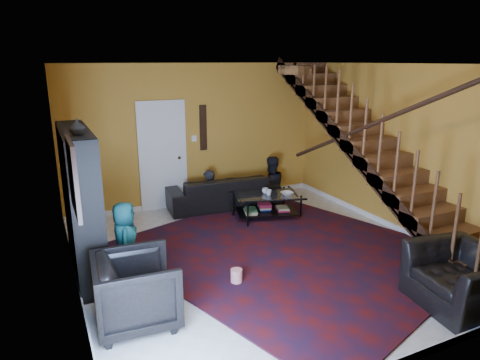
# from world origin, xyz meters

# --- Properties ---
(floor) EXTENTS (5.50, 5.50, 0.00)m
(floor) POSITION_xyz_m (0.00, 0.00, 0.00)
(floor) COLOR beige
(floor) RESTS_ON ground
(room) EXTENTS (5.50, 5.50, 5.50)m
(room) POSITION_xyz_m (-1.33, 1.33, 0.05)
(room) COLOR #BA8029
(room) RESTS_ON ground
(staircase) EXTENTS (0.95, 5.02, 3.18)m
(staircase) POSITION_xyz_m (2.12, -0.00, 1.40)
(staircase) COLOR brown
(staircase) RESTS_ON floor
(bookshelf) EXTENTS (0.35, 1.80, 2.00)m
(bookshelf) POSITION_xyz_m (-2.40, 0.60, 0.96)
(bookshelf) COLOR black
(bookshelf) RESTS_ON floor
(door) EXTENTS (0.82, 0.05, 2.05)m
(door) POSITION_xyz_m (-0.70, 2.73, 1.02)
(door) COLOR silver
(door) RESTS_ON floor
(framed_picture) EXTENTS (0.04, 0.74, 0.74)m
(framed_picture) POSITION_xyz_m (-2.57, -0.90, 1.75)
(framed_picture) COLOR maroon
(framed_picture) RESTS_ON room
(wall_hanging) EXTENTS (0.14, 0.03, 0.90)m
(wall_hanging) POSITION_xyz_m (0.15, 2.73, 1.55)
(wall_hanging) COLOR black
(wall_hanging) RESTS_ON room
(ceiling_fixture) EXTENTS (0.40, 0.40, 0.10)m
(ceiling_fixture) POSITION_xyz_m (0.00, -0.80, 2.74)
(ceiling_fixture) COLOR #3F2814
(ceiling_fixture) RESTS_ON room
(rug) EXTENTS (5.13, 5.49, 0.02)m
(rug) POSITION_xyz_m (0.43, -0.10, 0.01)
(rug) COLOR #420B0C
(rug) RESTS_ON floor
(sofa) EXTENTS (2.25, 1.05, 0.64)m
(sofa) POSITION_xyz_m (0.36, 2.30, 0.32)
(sofa) COLOR black
(sofa) RESTS_ON floor
(armchair_left) EXTENTS (0.95, 0.93, 0.81)m
(armchair_left) POSITION_xyz_m (-2.05, -0.94, 0.41)
(armchair_left) COLOR black
(armchair_left) RESTS_ON floor
(armchair_right) EXTENTS (1.10, 1.21, 0.71)m
(armchair_right) POSITION_xyz_m (1.50, -2.25, 0.35)
(armchair_right) COLOR black
(armchair_right) RESTS_ON floor
(person_adult_a) EXTENTS (0.45, 0.30, 1.23)m
(person_adult_a) POSITION_xyz_m (0.09, 2.35, 0.17)
(person_adult_a) COLOR black
(person_adult_a) RESTS_ON sofa
(person_adult_b) EXTENTS (0.67, 0.52, 1.36)m
(person_adult_b) POSITION_xyz_m (1.50, 2.35, 0.23)
(person_adult_b) COLOR black
(person_adult_b) RESTS_ON sofa
(person_child) EXTENTS (0.45, 0.59, 1.08)m
(person_child) POSITION_xyz_m (-1.95, 0.14, 0.54)
(person_child) COLOR #165653
(person_child) RESTS_ON armchair_left
(coffee_table) EXTENTS (1.31, 1.00, 0.44)m
(coffee_table) POSITION_xyz_m (0.88, 1.38, 0.25)
(coffee_table) COLOR black
(coffee_table) RESTS_ON floor
(cup_a) EXTENTS (0.13, 0.13, 0.10)m
(cup_a) POSITION_xyz_m (0.88, 1.47, 0.49)
(cup_a) COLOR #999999
(cup_a) RESTS_ON coffee_table
(cup_b) EXTENTS (0.14, 0.14, 0.10)m
(cup_b) POSITION_xyz_m (0.89, 1.34, 0.49)
(cup_b) COLOR #999999
(cup_b) RESTS_ON coffee_table
(bowl) EXTENTS (0.26, 0.26, 0.05)m
(bowl) POSITION_xyz_m (1.20, 1.21, 0.47)
(bowl) COLOR #999999
(bowl) RESTS_ON coffee_table
(vase) EXTENTS (0.18, 0.18, 0.19)m
(vase) POSITION_xyz_m (-2.41, 0.10, 2.10)
(vase) COLOR #999999
(vase) RESTS_ON bookshelf
(popcorn_bucket) EXTENTS (0.18, 0.18, 0.18)m
(popcorn_bucket) POSITION_xyz_m (-0.68, -0.62, 0.11)
(popcorn_bucket) COLOR red
(popcorn_bucket) RESTS_ON rug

